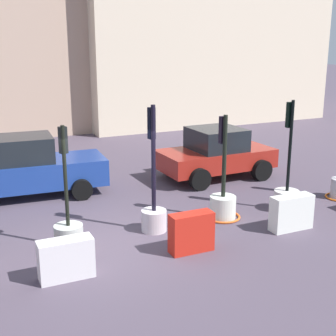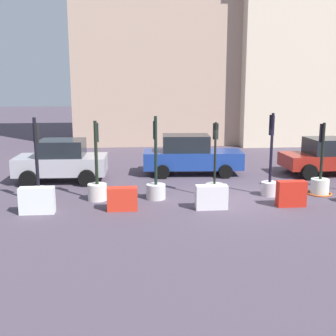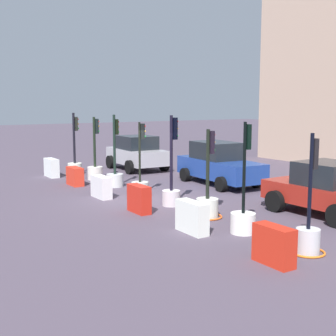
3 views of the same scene
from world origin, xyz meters
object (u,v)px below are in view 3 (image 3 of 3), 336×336
Objects in this scene: traffic_light_1 at (95,168)px; traffic_light_3 at (140,185)px; construction_barrier_0 at (52,168)px; construction_barrier_3 at (139,199)px; car_silver_hatchback at (137,153)px; traffic_light_4 at (171,188)px; construction_barrier_5 at (274,245)px; traffic_light_5 at (207,203)px; construction_barrier_1 at (75,176)px; construction_barrier_4 at (192,217)px; traffic_light_0 at (75,164)px; car_red_compact at (326,189)px; construction_barrier_2 at (101,187)px; car_blue_estate at (219,164)px; traffic_light_2 at (115,175)px; traffic_light_7 at (308,234)px; traffic_light_6 at (243,215)px.

traffic_light_1 reaches higher than traffic_light_3.
construction_barrier_3 is (8.56, -0.03, 0.01)m from construction_barrier_0.
traffic_light_3 is 6.83m from car_silver_hatchback.
construction_barrier_5 is at bearing -12.33° from traffic_light_4.
traffic_light_5 is 7.62m from construction_barrier_1.
construction_barrier_5 is at bearing 0.94° from construction_barrier_4.
construction_barrier_4 is (11.57, -1.23, -0.07)m from traffic_light_0.
construction_barrier_0 reaches higher than construction_barrier_5.
construction_barrier_4 is at bearing -97.90° from car_red_compact.
construction_barrier_2 is 5.54m from car_blue_estate.
traffic_light_1 is (2.04, 0.17, 0.03)m from traffic_light_0.
construction_barrier_1 is at bearing -133.03° from traffic_light_2.
traffic_light_7 reaches higher than construction_barrier_3.
traffic_light_2 is at bearing 169.59° from construction_barrier_4.
car_silver_hatchback reaches higher than construction_barrier_1.
construction_barrier_2 is 2.80m from construction_barrier_3.
construction_barrier_1 is at bearing -169.82° from traffic_light_5.
construction_barrier_2 is 7.95m from car_red_compact.
car_blue_estate is (-6.27, 4.27, 0.38)m from traffic_light_6.
traffic_light_0 is 11.64m from construction_barrier_4.
traffic_light_0 is 2.05m from traffic_light_1.
car_silver_hatchback is at bearing 162.39° from construction_barrier_5.
construction_barrier_2 reaches higher than construction_barrier_1.
traffic_light_1 is 2.57× the size of construction_barrier_0.
construction_barrier_3 is 9.60m from car_silver_hatchback.
traffic_light_1 is 4.31m from traffic_light_3.
traffic_light_6 is 3.05× the size of construction_barrier_5.
traffic_light_5 is at bearing 161.74° from construction_barrier_5.
car_blue_estate is (-2.67, 5.48, 0.43)m from construction_barrier_3.
construction_barrier_0 is 0.29× the size of car_silver_hatchback.
traffic_light_0 is 14.45m from traffic_light_7.
traffic_light_2 is 7.52m from construction_barrier_4.
car_blue_estate is at bearing 115.93° from construction_barrier_3.
car_blue_estate reaches higher than car_red_compact.
construction_barrier_5 is at bearing -63.74° from car_red_compact.
construction_barrier_5 is at bearing -4.63° from traffic_light_0.
traffic_light_6 is 2.82× the size of construction_barrier_2.
car_red_compact is (12.04, 4.79, 0.38)m from construction_barrier_0.
traffic_light_4 reaches higher than construction_barrier_0.
construction_barrier_5 is at bearing -18.26° from traffic_light_5.
traffic_light_4 is 1.99m from traffic_light_5.
car_silver_hatchback is 1.01× the size of car_red_compact.
construction_barrier_4 is 0.24× the size of car_blue_estate.
traffic_light_0 reaches higher than car_blue_estate.
traffic_light_6 reaches higher than car_red_compact.
traffic_light_5 reaches higher than construction_barrier_1.
traffic_light_7 is 0.74× the size of car_red_compact.
traffic_light_2 is 2.18m from traffic_light_3.
traffic_light_4 reaches higher than traffic_light_1.
traffic_light_7 is at bearing -0.33° from traffic_light_3.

